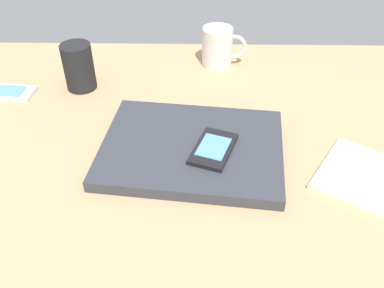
{
  "coord_description": "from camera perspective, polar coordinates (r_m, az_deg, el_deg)",
  "views": [
    {
      "loc": [
        7.78,
        -61.57,
        51.12
      ],
      "look_at": [
        6.75,
        -4.32,
        5.0
      ],
      "focal_mm": 39.01,
      "sensor_mm": 36.0,
      "label": 1
    }
  ],
  "objects": [
    {
      "name": "coffee_mug",
      "position": [
        1.01,
        3.61,
        13.12
      ],
      "size": [
        10.44,
        7.04,
        9.16
      ],
      "color": "silver",
      "rests_on": "desk_surface"
    },
    {
      "name": "desk_surface",
      "position": [
        0.79,
        -4.81,
        0.04
      ],
      "size": [
        120.0,
        80.0,
        3.0
      ],
      "primitive_type": "cube",
      "color": "tan",
      "rests_on": "ground"
    },
    {
      "name": "cell_phone_on_desk",
      "position": [
        0.99,
        -23.74,
        6.46
      ],
      "size": [
        11.22,
        6.44,
        1.01
      ],
      "color": "silver",
      "rests_on": "desk_surface"
    },
    {
      "name": "notepad",
      "position": [
        0.75,
        23.03,
        -4.45
      ],
      "size": [
        21.25,
        21.15,
        0.8
      ],
      "primitive_type": "cube",
      "rotation": [
        0.0,
        0.0,
        -0.58
      ],
      "color": "#F2EDB2",
      "rests_on": "desk_surface"
    },
    {
      "name": "pen_cup",
      "position": [
        0.94,
        -15.23,
        10.15
      ],
      "size": [
        6.45,
        6.45,
        10.09
      ],
      "primitive_type": "cylinder",
      "color": "black",
      "rests_on": "desk_surface"
    },
    {
      "name": "laptop_closed",
      "position": [
        0.74,
        0.0,
        -0.57
      ],
      "size": [
        34.23,
        27.71,
        2.11
      ],
      "primitive_type": "cube",
      "rotation": [
        0.0,
        0.0,
        -0.11
      ],
      "color": "#33353D",
      "rests_on": "desk_surface"
    },
    {
      "name": "cell_phone_on_laptop",
      "position": [
        0.72,
        2.95,
        -0.64
      ],
      "size": [
        9.14,
        11.59,
        0.95
      ],
      "color": "black",
      "rests_on": "laptop_closed"
    }
  ]
}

